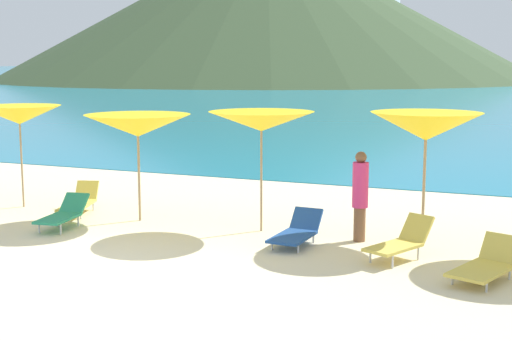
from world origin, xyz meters
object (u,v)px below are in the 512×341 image
at_px(umbrella_3, 261,121).
at_px(umbrella_4, 426,127).
at_px(lounge_chair_4, 63,214).
at_px(umbrella_2, 138,126).
at_px(beachgoer_2, 360,194).
at_px(umbrella_1, 19,115).
at_px(lounge_chair_5, 79,202).
at_px(cruise_ship, 299,43).
at_px(lounge_chair_2, 297,232).
at_px(lounge_chair_1, 401,241).
at_px(lounge_chair_0, 486,264).

distance_m(umbrella_3, umbrella_4, 3.13).
height_order(umbrella_4, lounge_chair_4, umbrella_4).
height_order(umbrella_2, beachgoer_2, umbrella_2).
relative_size(umbrella_1, lounge_chair_5, 1.42).
relative_size(beachgoer_2, cruise_ship, 0.02).
relative_size(umbrella_3, lounge_chair_4, 1.60).
distance_m(umbrella_1, umbrella_2, 3.27).
bearing_deg(umbrella_3, umbrella_1, 179.18).
bearing_deg(cruise_ship, lounge_chair_2, -59.52).
xyz_separation_m(umbrella_4, lounge_chair_5, (-7.48, -0.30, -1.91)).
relative_size(umbrella_2, cruise_ship, 0.04).
bearing_deg(lounge_chair_2, umbrella_4, 28.35).
distance_m(beachgoer_2, cruise_ship, 171.77).
xyz_separation_m(umbrella_4, beachgoer_2, (-1.11, -0.36, -1.26)).
height_order(umbrella_4, lounge_chair_1, umbrella_4).
height_order(lounge_chair_0, lounge_chair_2, lounge_chair_0).
bearing_deg(umbrella_1, lounge_chair_5, -2.78).
bearing_deg(lounge_chair_4, cruise_ship, 98.88).
bearing_deg(umbrella_2, lounge_chair_0, -12.10).
relative_size(umbrella_1, lounge_chair_2, 1.60).
bearing_deg(umbrella_1, umbrella_3, -0.82).
xyz_separation_m(lounge_chair_4, lounge_chair_5, (-0.57, 1.31, -0.03)).
distance_m(lounge_chair_1, lounge_chair_2, 2.00).
xyz_separation_m(lounge_chair_2, lounge_chair_4, (-4.80, -0.58, 0.06)).
distance_m(lounge_chair_0, beachgoer_2, 2.97).
bearing_deg(lounge_chair_1, umbrella_2, -165.01).
bearing_deg(umbrella_4, beachgoer_2, -161.89).
xyz_separation_m(umbrella_3, umbrella_4, (3.11, 0.31, -0.02)).
bearing_deg(lounge_chair_5, lounge_chair_0, -29.06).
bearing_deg(umbrella_4, lounge_chair_2, -154.03).
bearing_deg(umbrella_1, lounge_chair_0, -9.47).
bearing_deg(beachgoer_2, lounge_chair_5, -97.21).
xyz_separation_m(umbrella_1, umbrella_2, (3.26, -0.20, -0.11)).
distance_m(umbrella_4, cruise_ship, 171.75).
distance_m(umbrella_1, cruise_ship, 169.08).
xyz_separation_m(umbrella_1, umbrella_3, (5.99, -0.09, 0.05)).
distance_m(lounge_chair_2, lounge_chair_5, 5.41).
bearing_deg(umbrella_2, umbrella_3, 2.49).
bearing_deg(umbrella_2, lounge_chair_5, 175.63).
xyz_separation_m(umbrella_3, lounge_chair_0, (4.42, -1.65, -1.94)).
height_order(umbrella_1, umbrella_3, umbrella_3).
xyz_separation_m(umbrella_1, beachgoer_2, (8.00, -0.14, -1.22)).
bearing_deg(lounge_chair_1, lounge_chair_2, -164.53).
bearing_deg(lounge_chair_1, lounge_chair_4, -153.68).
bearing_deg(lounge_chair_4, lounge_chair_5, 104.78).
height_order(lounge_chair_1, lounge_chair_4, lounge_chair_1).
bearing_deg(lounge_chair_2, lounge_chair_1, -6.09).
distance_m(umbrella_2, lounge_chair_4, 2.35).
relative_size(lounge_chair_1, cruise_ship, 0.02).
bearing_deg(lounge_chair_2, umbrella_2, 173.18).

